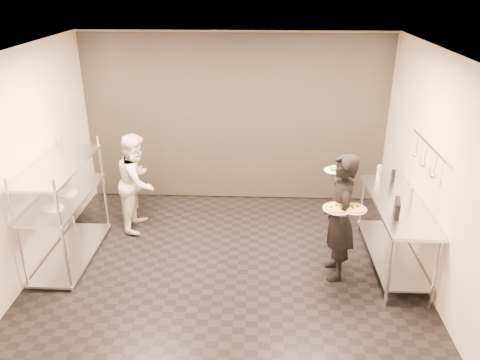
{
  "coord_description": "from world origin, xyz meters",
  "views": [
    {
      "loc": [
        0.4,
        -5.4,
        3.58
      ],
      "look_at": [
        0.15,
        0.22,
        1.1
      ],
      "focal_mm": 35.0,
      "sensor_mm": 36.0,
      "label": 1
    }
  ],
  "objects_px": {
    "bottle_green": "(379,173)",
    "pos_monitor": "(397,208)",
    "bottle_dark": "(393,176)",
    "prep_counter": "(395,223)",
    "pizza_plate_near": "(337,208)",
    "pizza_plate_far": "(354,208)",
    "bottle_clear": "(411,195)",
    "waiter": "(339,218)",
    "chef": "(137,182)",
    "salad_plate": "(334,169)",
    "pass_rack": "(65,207)"
  },
  "relations": [
    {
      "from": "prep_counter",
      "to": "chef",
      "type": "bearing_deg",
      "value": 166.21
    },
    {
      "from": "waiter",
      "to": "pos_monitor",
      "type": "bearing_deg",
      "value": 81.8
    },
    {
      "from": "pass_rack",
      "to": "prep_counter",
      "type": "height_order",
      "value": "pass_rack"
    },
    {
      "from": "chef",
      "to": "pass_rack",
      "type": "bearing_deg",
      "value": 142.11
    },
    {
      "from": "waiter",
      "to": "pizza_plate_far",
      "type": "bearing_deg",
      "value": 27.97
    },
    {
      "from": "bottle_clear",
      "to": "bottle_dark",
      "type": "distance_m",
      "value": 0.6
    },
    {
      "from": "bottle_green",
      "to": "bottle_dark",
      "type": "bearing_deg",
      "value": -28.53
    },
    {
      "from": "pos_monitor",
      "to": "bottle_green",
      "type": "xyz_separation_m",
      "value": [
        0.02,
        1.06,
        0.01
      ]
    },
    {
      "from": "pizza_plate_far",
      "to": "pos_monitor",
      "type": "relative_size",
      "value": 1.09
    },
    {
      "from": "waiter",
      "to": "pos_monitor",
      "type": "xyz_separation_m",
      "value": [
        0.66,
        -0.08,
        0.19
      ]
    },
    {
      "from": "waiter",
      "to": "chef",
      "type": "xyz_separation_m",
      "value": [
        -2.81,
        1.15,
        -0.08
      ]
    },
    {
      "from": "chef",
      "to": "pizza_plate_far",
      "type": "bearing_deg",
      "value": -112.93
    },
    {
      "from": "chef",
      "to": "pos_monitor",
      "type": "distance_m",
      "value": 3.69
    },
    {
      "from": "salad_plate",
      "to": "pos_monitor",
      "type": "bearing_deg",
      "value": -28.98
    },
    {
      "from": "pos_monitor",
      "to": "bottle_dark",
      "type": "distance_m",
      "value": 0.98
    },
    {
      "from": "salad_plate",
      "to": "bottle_green",
      "type": "bearing_deg",
      "value": 41.65
    },
    {
      "from": "chef",
      "to": "salad_plate",
      "type": "bearing_deg",
      "value": -104.8
    },
    {
      "from": "bottle_green",
      "to": "bottle_clear",
      "type": "bearing_deg",
      "value": -70.92
    },
    {
      "from": "bottle_clear",
      "to": "prep_counter",
      "type": "bearing_deg",
      "value": -172.37
    },
    {
      "from": "pass_rack",
      "to": "bottle_clear",
      "type": "bearing_deg",
      "value": 0.28
    },
    {
      "from": "pass_rack",
      "to": "pizza_plate_near",
      "type": "xyz_separation_m",
      "value": [
        3.48,
        -0.45,
        0.29
      ]
    },
    {
      "from": "bottle_green",
      "to": "pos_monitor",
      "type": "bearing_deg",
      "value": -91.22
    },
    {
      "from": "prep_counter",
      "to": "bottle_dark",
      "type": "bearing_deg",
      "value": 83.12
    },
    {
      "from": "chef",
      "to": "pizza_plate_near",
      "type": "bearing_deg",
      "value": -114.01
    },
    {
      "from": "bottle_dark",
      "to": "bottle_green",
      "type": "bearing_deg",
      "value": 151.47
    },
    {
      "from": "pizza_plate_near",
      "to": "pos_monitor",
      "type": "distance_m",
      "value": 0.74
    },
    {
      "from": "pass_rack",
      "to": "bottle_green",
      "type": "height_order",
      "value": "pass_rack"
    },
    {
      "from": "prep_counter",
      "to": "pizza_plate_far",
      "type": "relative_size",
      "value": 5.97
    },
    {
      "from": "pizza_plate_near",
      "to": "bottle_dark",
      "type": "bearing_deg",
      "value": 49.2
    },
    {
      "from": "pass_rack",
      "to": "bottle_dark",
      "type": "bearing_deg",
      "value": 8.05
    },
    {
      "from": "chef",
      "to": "salad_plate",
      "type": "xyz_separation_m",
      "value": [
        2.75,
        -0.83,
        0.6
      ]
    },
    {
      "from": "salad_plate",
      "to": "waiter",
      "type": "bearing_deg",
      "value": -79.58
    },
    {
      "from": "prep_counter",
      "to": "bottle_green",
      "type": "height_order",
      "value": "bottle_green"
    },
    {
      "from": "pizza_plate_near",
      "to": "chef",
      "type": "bearing_deg",
      "value": 154.06
    },
    {
      "from": "salad_plate",
      "to": "pos_monitor",
      "type": "xyz_separation_m",
      "value": [
        0.72,
        -0.4,
        -0.33
      ]
    },
    {
      "from": "pizza_plate_far",
      "to": "bottle_clear",
      "type": "height_order",
      "value": "bottle_clear"
    },
    {
      "from": "pass_rack",
      "to": "bottle_green",
      "type": "bearing_deg",
      "value": 9.61
    },
    {
      "from": "waiter",
      "to": "bottle_green",
      "type": "distance_m",
      "value": 1.21
    },
    {
      "from": "pizza_plate_near",
      "to": "bottle_dark",
      "type": "xyz_separation_m",
      "value": [
        0.93,
        1.07,
        -0.04
      ]
    },
    {
      "from": "salad_plate",
      "to": "bottle_clear",
      "type": "height_order",
      "value": "salad_plate"
    },
    {
      "from": "prep_counter",
      "to": "pass_rack",
      "type": "bearing_deg",
      "value": -179.97
    },
    {
      "from": "prep_counter",
      "to": "bottle_green",
      "type": "xyz_separation_m",
      "value": [
        -0.1,
        0.71,
        0.41
      ]
    },
    {
      "from": "waiter",
      "to": "bottle_green",
      "type": "relative_size",
      "value": 7.4
    },
    {
      "from": "prep_counter",
      "to": "pos_monitor",
      "type": "height_order",
      "value": "pos_monitor"
    },
    {
      "from": "pizza_plate_far",
      "to": "pass_rack",
      "type": "bearing_deg",
      "value": 172.64
    },
    {
      "from": "bottle_clear",
      "to": "salad_plate",
      "type": "bearing_deg",
      "value": 177.96
    },
    {
      "from": "bottle_green",
      "to": "bottle_clear",
      "type": "xyz_separation_m",
      "value": [
        0.24,
        -0.69,
        -0.01
      ]
    },
    {
      "from": "prep_counter",
      "to": "pizza_plate_far",
      "type": "distance_m",
      "value": 0.93
    },
    {
      "from": "bottle_green",
      "to": "pass_rack",
      "type": "bearing_deg",
      "value": -170.39
    },
    {
      "from": "bottle_green",
      "to": "salad_plate",
      "type": "bearing_deg",
      "value": -138.35
    }
  ]
}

